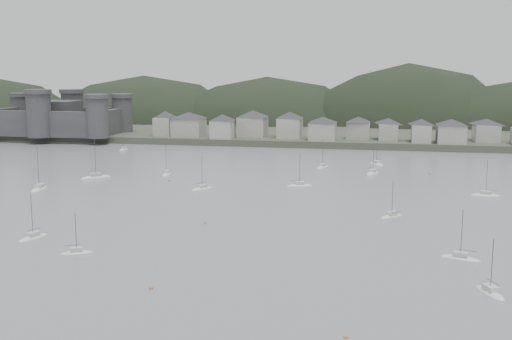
# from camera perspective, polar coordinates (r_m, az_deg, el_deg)

# --- Properties ---
(ground) EXTENTS (900.00, 900.00, 0.00)m
(ground) POSITION_cam_1_polar(r_m,az_deg,el_deg) (105.74, -8.03, -9.85)
(ground) COLOR slate
(ground) RESTS_ON ground
(far_shore_land) EXTENTS (900.00, 250.00, 3.00)m
(far_shore_land) POSITION_cam_1_polar(r_m,az_deg,el_deg) (391.90, 6.27, 4.58)
(far_shore_land) COLOR #383D2D
(far_shore_land) RESTS_ON ground
(forested_ridge) EXTENTS (851.55, 103.94, 102.57)m
(forested_ridge) POSITION_cam_1_polar(r_m,az_deg,el_deg) (367.48, 6.64, 2.24)
(forested_ridge) COLOR black
(forested_ridge) RESTS_ON ground
(castle) EXTENTS (66.00, 43.00, 20.00)m
(castle) POSITION_cam_1_polar(r_m,az_deg,el_deg) (314.81, -18.08, 4.69)
(castle) COLOR #38383A
(castle) RESTS_ON far_shore_land
(waterfront_town) EXTENTS (451.48, 28.46, 12.92)m
(waterfront_town) POSITION_cam_1_polar(r_m,az_deg,el_deg) (279.15, 14.69, 3.82)
(waterfront_town) COLOR gray
(waterfront_town) RESTS_ON far_shore_land
(sailboat_lead) EXTENTS (4.04, 8.85, 11.66)m
(sailboat_lead) POSITION_cam_1_polar(r_m,az_deg,el_deg) (203.82, -8.35, -0.39)
(sailboat_lead) COLOR silver
(sailboat_lead) RESTS_ON ground
(moored_fleet) EXTENTS (228.45, 154.98, 13.67)m
(moored_fleet) POSITION_cam_1_polar(r_m,az_deg,el_deg) (167.37, -4.34, -2.48)
(moored_fleet) COLOR silver
(moored_fleet) RESTS_ON ground
(mooring_buoys) EXTENTS (174.51, 146.23, 0.70)m
(mooring_buoys) POSITION_cam_1_polar(r_m,az_deg,el_deg) (154.80, -1.96, -3.46)
(mooring_buoys) COLOR #CD7744
(mooring_buoys) RESTS_ON ground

